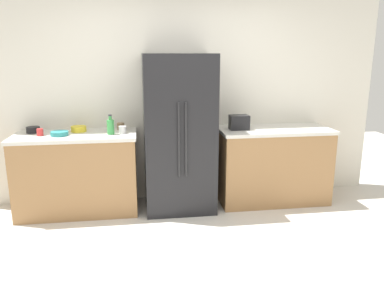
# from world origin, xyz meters

# --- Properties ---
(ground_plane) EXTENTS (10.25, 10.25, 0.00)m
(ground_plane) POSITION_xyz_m (0.00, 0.00, 0.00)
(ground_plane) COLOR beige
(kitchen_back_panel) EXTENTS (5.13, 0.10, 3.08)m
(kitchen_back_panel) POSITION_xyz_m (0.00, 1.73, 1.54)
(kitchen_back_panel) COLOR silver
(kitchen_back_panel) RESTS_ON ground_plane
(counter_left) EXTENTS (1.38, 0.65, 0.93)m
(counter_left) POSITION_xyz_m (-1.22, 1.36, 0.47)
(counter_left) COLOR #9E7247
(counter_left) RESTS_ON ground_plane
(counter_right) EXTENTS (1.37, 0.65, 0.93)m
(counter_right) POSITION_xyz_m (1.14, 1.36, 0.47)
(counter_right) COLOR #9E7247
(counter_right) RESTS_ON ground_plane
(refrigerator) EXTENTS (0.81, 0.71, 1.82)m
(refrigerator) POSITION_xyz_m (-0.04, 1.32, 0.91)
(refrigerator) COLOR black
(refrigerator) RESTS_ON ground_plane
(toaster) EXTENTS (0.23, 0.16, 0.17)m
(toaster) POSITION_xyz_m (0.69, 1.35, 1.02)
(toaster) COLOR black
(toaster) RESTS_ON counter_right
(bottle_a) EXTENTS (0.08, 0.08, 0.23)m
(bottle_a) POSITION_xyz_m (-0.82, 1.29, 1.02)
(bottle_a) COLOR green
(bottle_a) RESTS_ON counter_left
(cup_a) EXTENTS (0.07, 0.07, 0.08)m
(cup_a) POSITION_xyz_m (-1.59, 1.33, 0.97)
(cup_a) COLOR red
(cup_a) RESTS_ON counter_left
(cup_b) EXTENTS (0.09, 0.09, 0.08)m
(cup_b) POSITION_xyz_m (-0.71, 1.53, 0.97)
(cup_b) COLOR brown
(cup_b) RESTS_ON counter_left
(cup_c) EXTENTS (0.09, 0.09, 0.08)m
(cup_c) POSITION_xyz_m (-0.69, 1.33, 0.97)
(cup_c) COLOR white
(cup_c) RESTS_ON counter_left
(bowl_a) EXTENTS (0.19, 0.19, 0.05)m
(bowl_a) POSITION_xyz_m (-1.38, 1.30, 0.96)
(bowl_a) COLOR teal
(bowl_a) RESTS_ON counter_left
(bowl_b) EXTENTS (0.18, 0.18, 0.06)m
(bowl_b) POSITION_xyz_m (-1.20, 1.50, 0.97)
(bowl_b) COLOR yellow
(bowl_b) RESTS_ON counter_left
(bowl_c) EXTENTS (0.15, 0.15, 0.07)m
(bowl_c) POSITION_xyz_m (-1.71, 1.50, 0.97)
(bowl_c) COLOR black
(bowl_c) RESTS_ON counter_left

